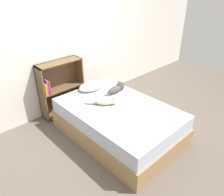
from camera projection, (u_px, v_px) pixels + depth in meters
The scene contains 7 objects.
ground_plane at pixel (118, 134), 3.58m from camera, with size 8.00×8.00×0.00m, color brown.
wall_back at pixel (64, 43), 3.86m from camera, with size 8.00×0.06×2.50m.
bed at pixel (118, 121), 3.46m from camera, with size 1.27×1.91×0.52m.
pillow at pixel (91, 86), 3.84m from camera, with size 0.47×0.31×0.11m.
cat_light at pixel (106, 101), 3.38m from camera, with size 0.41×0.40×0.16m.
cat_dark at pixel (117, 88), 3.75m from camera, with size 0.52×0.17×0.17m.
bookshelf at pixel (59, 87), 3.97m from camera, with size 0.81×0.26×1.00m.
Camera 1 is at (-2.02, -2.01, 2.25)m, focal length 35.00 mm.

